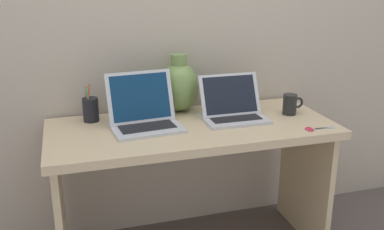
{
  "coord_description": "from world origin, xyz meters",
  "views": [
    {
      "loc": [
        -0.56,
        -1.89,
        1.41
      ],
      "look_at": [
        0.0,
        0.0,
        0.76
      ],
      "focal_mm": 40.83,
      "sensor_mm": 36.0,
      "label": 1
    }
  ],
  "objects": [
    {
      "name": "desk",
      "position": [
        0.0,
        0.0,
        0.55
      ],
      "size": [
        1.36,
        0.59,
        0.71
      ],
      "color": "#D1B78C",
      "rests_on": "ground"
    },
    {
      "name": "laptop_right",
      "position": [
        0.22,
        0.04,
        0.77
      ],
      "size": [
        0.31,
        0.23,
        0.21
      ],
      "color": "silver",
      "rests_on": "desk"
    },
    {
      "name": "laptop_left",
      "position": [
        -0.22,
        0.05,
        0.78
      ],
      "size": [
        0.34,
        0.28,
        0.25
      ],
      "color": "silver",
      "rests_on": "desk"
    },
    {
      "name": "back_wall",
      "position": [
        0.0,
        0.34,
        1.2
      ],
      "size": [
        4.4,
        0.04,
        2.4
      ],
      "primitive_type": "cube",
      "color": "#BCAD99",
      "rests_on": "ground"
    },
    {
      "name": "pen_cup",
      "position": [
        -0.46,
        0.2,
        0.77
      ],
      "size": [
        0.08,
        0.08,
        0.18
      ],
      "color": "black",
      "rests_on": "desk"
    },
    {
      "name": "green_vase",
      "position": [
        0.0,
        0.24,
        0.84
      ],
      "size": [
        0.21,
        0.21,
        0.3
      ],
      "color": "#75934C",
      "rests_on": "desk"
    },
    {
      "name": "coffee_mug",
      "position": [
        0.53,
        0.02,
        0.76
      ],
      "size": [
        0.11,
        0.07,
        0.1
      ],
      "color": "black",
      "rests_on": "desk"
    },
    {
      "name": "scissors",
      "position": [
        0.53,
        -0.22,
        0.71
      ],
      "size": [
        0.15,
        0.05,
        0.01
      ],
      "color": "#B7B7BC",
      "rests_on": "desk"
    }
  ]
}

